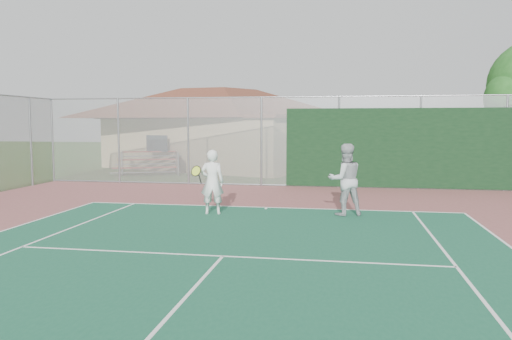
% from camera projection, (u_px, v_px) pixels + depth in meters
% --- Properties ---
extents(back_fence, '(20.08, 0.11, 3.53)m').
position_uv_depth(back_fence, '(341.00, 145.00, 19.10)').
color(back_fence, gray).
rests_on(back_fence, ground).
extents(clubhouse, '(14.23, 11.89, 5.24)m').
position_uv_depth(clubhouse, '(219.00, 120.00, 28.17)').
color(clubhouse, tan).
rests_on(clubhouse, ground).
extents(bleachers, '(3.60, 2.80, 1.11)m').
position_uv_depth(bleachers, '(149.00, 162.00, 24.50)').
color(bleachers, '#AB3727').
rests_on(bleachers, ground).
extents(player_white_front, '(0.90, 0.74, 1.75)m').
position_uv_depth(player_white_front, '(212.00, 182.00, 13.52)').
color(player_white_front, white).
rests_on(player_white_front, ground).
extents(player_grey_back, '(1.11, 0.98, 1.92)m').
position_uv_depth(player_grey_back, '(345.00, 180.00, 13.30)').
color(player_grey_back, '#B1B3B7').
rests_on(player_grey_back, ground).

